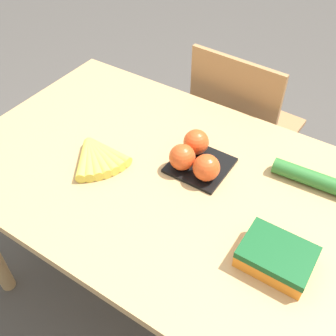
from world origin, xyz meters
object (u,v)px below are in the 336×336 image
object	(u,v)px
chair	(240,131)
carrot_bag	(277,256)
banana_bunch	(97,157)
cucumber_near	(316,180)
tomato_pack	(196,157)

from	to	relation	value
chair	carrot_bag	xyz separation A→B (m)	(0.41, -0.75, 0.30)
chair	carrot_bag	bearing A→B (deg)	122.01
banana_bunch	chair	bearing A→B (deg)	73.52
chair	banana_bunch	distance (m)	0.78
banana_bunch	cucumber_near	distance (m)	0.68
banana_bunch	tomato_pack	size ratio (longest dim) A/B	1.05
carrot_bag	banana_bunch	bearing A→B (deg)	175.69
tomato_pack	cucumber_near	world-z (taller)	tomato_pack
carrot_bag	cucumber_near	world-z (taller)	carrot_bag
banana_bunch	carrot_bag	size ratio (longest dim) A/B	1.06
tomato_pack	chair	bearing A→B (deg)	97.25
chair	cucumber_near	distance (m)	0.66
carrot_bag	cucumber_near	distance (m)	0.32
chair	tomato_pack	world-z (taller)	chair
tomato_pack	carrot_bag	distance (m)	0.39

